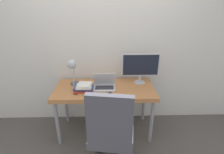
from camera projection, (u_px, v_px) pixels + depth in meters
ground_plane at (105, 145)px, 2.48m from camera, size 12.00×12.00×0.00m
wall_back at (104, 44)px, 2.63m from camera, size 8.00×0.05×2.60m
desk at (105, 92)px, 2.52m from camera, size 1.42×0.65×0.75m
laptop at (105, 85)px, 2.47m from camera, size 0.30×0.21×0.22m
monitor at (141, 66)px, 2.55m from camera, size 0.54×0.16×0.45m
desk_lamp at (73, 68)px, 2.37m from camera, size 0.16×0.30×0.43m
office_chair at (111, 130)px, 1.88m from camera, size 0.58×0.58×1.09m
book_stack at (84, 88)px, 2.37m from camera, size 0.27×0.21×0.11m
tv_remote at (112, 95)px, 2.27m from camera, size 0.10×0.15×0.02m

